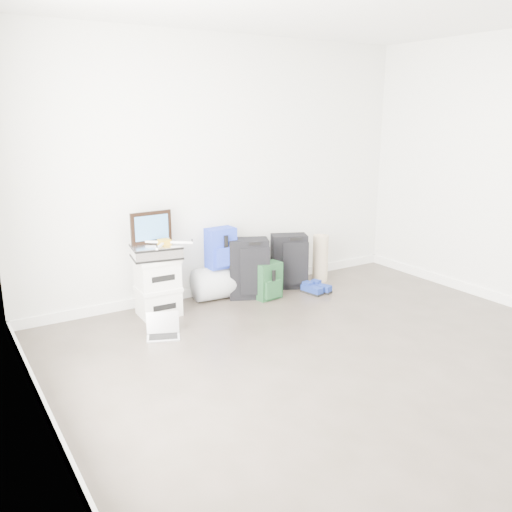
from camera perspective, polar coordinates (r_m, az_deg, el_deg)
ground at (r=4.22m, az=13.59°, el=-12.76°), size 5.00×5.00×0.00m
room_envelope at (r=3.77m, az=15.02°, el=11.25°), size 4.52×5.02×2.71m
boxes_stack at (r=5.35m, az=-10.29°, el=-3.18°), size 0.41×0.34×0.57m
briefcase at (r=5.25m, az=-10.46°, el=0.45°), size 0.49×0.40×0.13m
painting at (r=5.29m, az=-10.97°, el=2.98°), size 0.41×0.05×0.31m
drone at (r=5.24m, az=-9.62°, el=1.47°), size 0.46×0.46×0.05m
duffel_bag at (r=5.78m, az=-3.77°, el=-2.78°), size 0.59×0.39×0.35m
blue_backpack at (r=5.65m, az=-3.69°, el=0.78°), size 0.31×0.23×0.42m
large_suitcase at (r=5.75m, az=-0.75°, el=-1.33°), size 0.47×0.41×0.64m
green_backpack at (r=5.75m, az=1.32°, el=-2.70°), size 0.30×0.24×0.39m
carry_on at (r=6.09m, az=3.53°, el=-0.55°), size 0.44×0.38×0.61m
shoes at (r=6.00m, az=6.34°, el=-3.48°), size 0.29×0.28×0.09m
rolled_rug at (r=6.36m, az=6.78°, el=-0.24°), size 0.18×0.18×0.55m
laptop at (r=4.92m, az=-9.76°, el=-7.78°), size 0.34×0.30×0.20m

